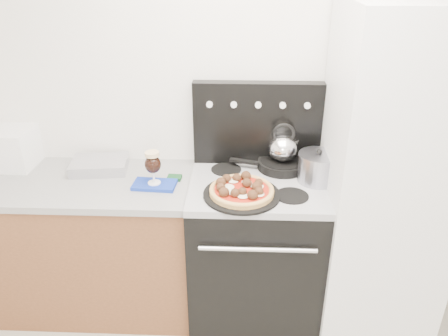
{
  "coord_description": "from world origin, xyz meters",
  "views": [
    {
      "loc": [
        -0.02,
        -1.0,
        2.09
      ],
      "look_at": [
        -0.1,
        1.05,
        1.07
      ],
      "focal_mm": 35.0,
      "sensor_mm": 36.0,
      "label": 1
    }
  ],
  "objects_px": {
    "oven_mitt": "(154,185)",
    "tea_kettle": "(283,145)",
    "stove_body": "(254,251)",
    "fridge": "(385,182)",
    "beer_glass": "(153,168)",
    "skillet": "(282,164)",
    "toaster_oven": "(4,147)",
    "pizza": "(242,189)",
    "stock_pot": "(318,168)",
    "base_cabinet": "(78,246)",
    "pizza_pan": "(242,194)"
  },
  "relations": [
    {
      "from": "toaster_oven",
      "to": "oven_mitt",
      "type": "height_order",
      "value": "toaster_oven"
    },
    {
      "from": "toaster_oven",
      "to": "oven_mitt",
      "type": "distance_m",
      "value": 1.0
    },
    {
      "from": "pizza_pan",
      "to": "stock_pot",
      "type": "distance_m",
      "value": 0.47
    },
    {
      "from": "toaster_oven",
      "to": "tea_kettle",
      "type": "bearing_deg",
      "value": 0.39
    },
    {
      "from": "toaster_oven",
      "to": "pizza_pan",
      "type": "height_order",
      "value": "toaster_oven"
    },
    {
      "from": "base_cabinet",
      "to": "fridge",
      "type": "height_order",
      "value": "fridge"
    },
    {
      "from": "pizza_pan",
      "to": "stock_pot",
      "type": "height_order",
      "value": "stock_pot"
    },
    {
      "from": "fridge",
      "to": "oven_mitt",
      "type": "height_order",
      "value": "fridge"
    },
    {
      "from": "beer_glass",
      "to": "skillet",
      "type": "distance_m",
      "value": 0.76
    },
    {
      "from": "oven_mitt",
      "to": "pizza",
      "type": "relative_size",
      "value": 0.7
    },
    {
      "from": "oven_mitt",
      "to": "stock_pot",
      "type": "height_order",
      "value": "stock_pot"
    },
    {
      "from": "fridge",
      "to": "oven_mitt",
      "type": "relative_size",
      "value": 7.95
    },
    {
      "from": "beer_glass",
      "to": "tea_kettle",
      "type": "bearing_deg",
      "value": 16.68
    },
    {
      "from": "fridge",
      "to": "toaster_oven",
      "type": "xyz_separation_m",
      "value": [
        -2.24,
        0.24,
        0.07
      ]
    },
    {
      "from": "toaster_oven",
      "to": "pizza",
      "type": "relative_size",
      "value": 1.1
    },
    {
      "from": "toaster_oven",
      "to": "beer_glass",
      "type": "height_order",
      "value": "toaster_oven"
    },
    {
      "from": "pizza_pan",
      "to": "stock_pot",
      "type": "xyz_separation_m",
      "value": [
        0.42,
        0.18,
        0.07
      ]
    },
    {
      "from": "stove_body",
      "to": "fridge",
      "type": "xyz_separation_m",
      "value": [
        0.7,
        -0.03,
        0.51
      ]
    },
    {
      "from": "beer_glass",
      "to": "skillet",
      "type": "height_order",
      "value": "beer_glass"
    },
    {
      "from": "fridge",
      "to": "tea_kettle",
      "type": "distance_m",
      "value": 0.6
    },
    {
      "from": "base_cabinet",
      "to": "pizza",
      "type": "xyz_separation_m",
      "value": [
        1.02,
        -0.18,
        0.53
      ]
    },
    {
      "from": "pizza_pan",
      "to": "tea_kettle",
      "type": "distance_m",
      "value": 0.44
    },
    {
      "from": "beer_glass",
      "to": "stock_pot",
      "type": "xyz_separation_m",
      "value": [
        0.91,
        0.07,
        -0.02
      ]
    },
    {
      "from": "pizza",
      "to": "tea_kettle",
      "type": "xyz_separation_m",
      "value": [
        0.24,
        0.34,
        0.11
      ]
    },
    {
      "from": "fridge",
      "to": "stock_pot",
      "type": "distance_m",
      "value": 0.37
    },
    {
      "from": "oven_mitt",
      "to": "skillet",
      "type": "xyz_separation_m",
      "value": [
        0.73,
        0.22,
        0.04
      ]
    },
    {
      "from": "base_cabinet",
      "to": "beer_glass",
      "type": "relative_size",
      "value": 7.4
    },
    {
      "from": "pizza_pan",
      "to": "fridge",
      "type": "bearing_deg",
      "value": 9.19
    },
    {
      "from": "oven_mitt",
      "to": "beer_glass",
      "type": "relative_size",
      "value": 1.22
    },
    {
      "from": "base_cabinet",
      "to": "tea_kettle",
      "type": "distance_m",
      "value": 1.42
    },
    {
      "from": "pizza",
      "to": "toaster_oven",
      "type": "bearing_deg",
      "value": 165.93
    },
    {
      "from": "base_cabinet",
      "to": "stove_body",
      "type": "xyz_separation_m",
      "value": [
        1.1,
        -0.02,
        0.01
      ]
    },
    {
      "from": "base_cabinet",
      "to": "pizza",
      "type": "distance_m",
      "value": 1.16
    },
    {
      "from": "base_cabinet",
      "to": "pizza",
      "type": "height_order",
      "value": "pizza"
    },
    {
      "from": "stove_body",
      "to": "skillet",
      "type": "xyz_separation_m",
      "value": [
        0.15,
        0.18,
        0.51
      ]
    },
    {
      "from": "tea_kettle",
      "to": "pizza",
      "type": "bearing_deg",
      "value": -119.14
    },
    {
      "from": "toaster_oven",
      "to": "oven_mitt",
      "type": "bearing_deg",
      "value": -13.01
    },
    {
      "from": "oven_mitt",
      "to": "tea_kettle",
      "type": "xyz_separation_m",
      "value": [
        0.73,
        0.22,
        0.16
      ]
    },
    {
      "from": "tea_kettle",
      "to": "skillet",
      "type": "bearing_deg",
      "value": 0.0
    },
    {
      "from": "base_cabinet",
      "to": "oven_mitt",
      "type": "distance_m",
      "value": 0.72
    },
    {
      "from": "stove_body",
      "to": "pizza",
      "type": "xyz_separation_m",
      "value": [
        -0.09,
        -0.15,
        0.52
      ]
    },
    {
      "from": "oven_mitt",
      "to": "stock_pot",
      "type": "xyz_separation_m",
      "value": [
        0.91,
        0.07,
        0.09
      ]
    },
    {
      "from": "base_cabinet",
      "to": "oven_mitt",
      "type": "bearing_deg",
      "value": -6.51
    },
    {
      "from": "toaster_oven",
      "to": "pizza",
      "type": "height_order",
      "value": "toaster_oven"
    },
    {
      "from": "beer_glass",
      "to": "skillet",
      "type": "relative_size",
      "value": 0.68
    },
    {
      "from": "stove_body",
      "to": "fridge",
      "type": "relative_size",
      "value": 0.46
    },
    {
      "from": "oven_mitt",
      "to": "pizza_pan",
      "type": "distance_m",
      "value": 0.51
    },
    {
      "from": "stove_body",
      "to": "fridge",
      "type": "height_order",
      "value": "fridge"
    },
    {
      "from": "stove_body",
      "to": "oven_mitt",
      "type": "bearing_deg",
      "value": -176.52
    },
    {
      "from": "stove_body",
      "to": "oven_mitt",
      "type": "height_order",
      "value": "oven_mitt"
    }
  ]
}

